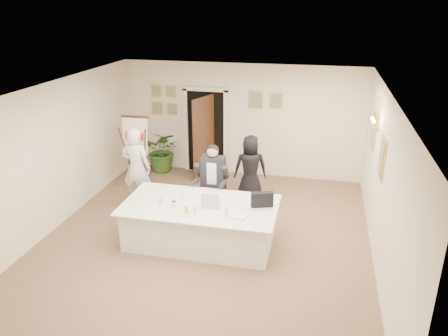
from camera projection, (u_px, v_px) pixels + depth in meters
The scene contains 28 objects.
floor at pixel (205, 240), 8.16m from camera, with size 7.00×7.00×0.00m, color brown.
ceiling at pixel (203, 92), 7.15m from camera, with size 6.00×7.00×0.02m, color white.
wall_back at pixel (241, 120), 10.84m from camera, with size 6.00×0.10×2.80m, color white.
wall_front at pixel (114, 293), 4.48m from camera, with size 6.00×0.10×2.80m, color white.
wall_left at pixel (52, 158), 8.28m from camera, with size 0.10×7.00×2.80m, color white.
wall_right at pixel (383, 186), 7.03m from camera, with size 0.10×7.00×2.80m, color white.
doorway at pixel (205, 134), 10.99m from camera, with size 1.14×0.86×2.20m.
pictures_back_wall at pixel (210, 101), 10.81m from camera, with size 3.40×0.06×0.80m, color gold, non-canonical shape.
pictures_right_wall at pixel (377, 143), 8.00m from camera, with size 0.06×2.20×0.80m, color gold, non-canonical shape.
wall_sconce at pixel (375, 124), 7.89m from camera, with size 0.20×0.30×0.24m, color gold, non-canonical shape.
conference_table at pixel (200, 223), 7.97m from camera, with size 2.78×1.48×0.78m.
seated_man at pixel (213, 180), 8.89m from camera, with size 0.66×0.70×1.53m, color black, non-canonical shape.
flip_chart at pixel (138, 155), 10.23m from camera, with size 0.60×0.39×1.72m.
standing_man at pixel (136, 168), 9.27m from camera, with size 0.63×0.42×1.73m, color white.
standing_woman at pixel (250, 168), 9.61m from camera, with size 0.72×0.47×1.48m, color black.
potted_palm at pixel (163, 151), 11.29m from camera, with size 1.00×0.87×1.11m, color #32591D.
laptop at pixel (212, 198), 7.75m from camera, with size 0.32×0.35×0.28m, color #B7BABC, non-canonical shape.
laptop_bag at pixel (262, 200), 7.69m from camera, with size 0.39×0.11×0.28m, color black.
paper_stack at pixel (238, 216), 7.38m from camera, with size 0.31×0.22×0.03m, color white.
plate_left at pixel (140, 207), 7.70m from camera, with size 0.22×0.22×0.01m, color white.
plate_mid at pixel (163, 212), 7.54m from camera, with size 0.23×0.23×0.01m, color white.
plate_near at pixel (189, 214), 7.45m from camera, with size 0.20×0.20×0.01m, color white.
glass_a at pixel (161, 201), 7.81m from camera, with size 0.07×0.07×0.14m, color silver.
glass_b at pixel (195, 210), 7.48m from camera, with size 0.06×0.06×0.14m, color silver.
glass_c at pixel (226, 211), 7.44m from camera, with size 0.07×0.07×0.14m, color silver.
glass_d at pixel (182, 195), 8.04m from camera, with size 0.06×0.06×0.14m, color silver.
oj_glass at pixel (186, 210), 7.48m from camera, with size 0.07×0.07×0.13m, color yellow.
steel_jug at pixel (174, 204), 7.71m from camera, with size 0.09×0.09×0.11m, color silver.
Camera 1 is at (1.93, -6.86, 4.22)m, focal length 35.00 mm.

